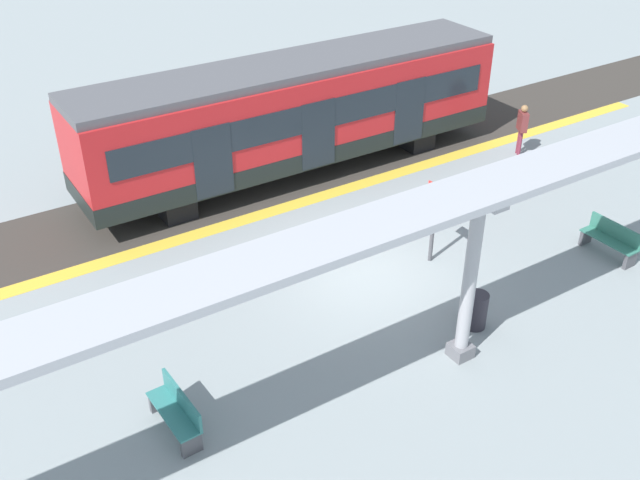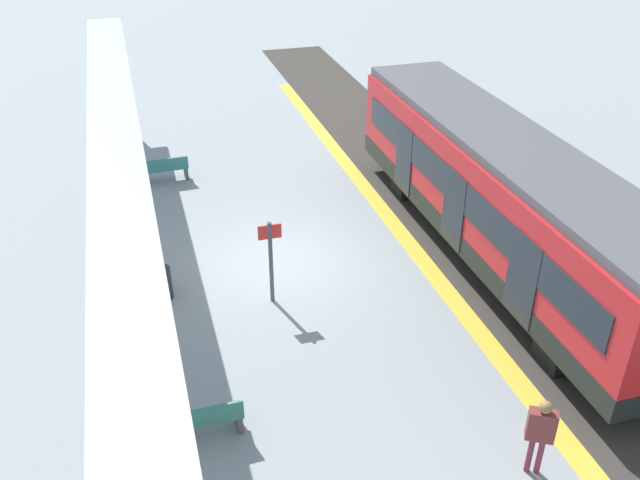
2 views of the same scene
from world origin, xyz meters
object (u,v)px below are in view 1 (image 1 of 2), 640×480
object	(u,v)px
platform_info_sign	(434,214)
passenger_waiting_near_edge	(522,124)
canopy_pillar_second	(470,280)
bench_near_end	(611,239)
bench_mid_platform	(177,411)
trash_bin	(476,310)
train_near_carriage	(295,115)

from	to	relation	value
platform_info_sign	passenger_waiting_near_edge	bearing A→B (deg)	117.06
canopy_pillar_second	bench_near_end	size ratio (longest dim) A/B	2.55
bench_near_end	bench_mid_platform	xyz separation A→B (m)	(-0.36, -11.58, 0.00)
trash_bin	platform_info_sign	xyz separation A→B (m)	(-2.57, 0.87, 0.90)
canopy_pillar_second	trash_bin	world-z (taller)	canopy_pillar_second
train_near_carriage	bench_near_end	xyz separation A→B (m)	(8.37, 4.26, -1.39)
trash_bin	passenger_waiting_near_edge	world-z (taller)	passenger_waiting_near_edge
canopy_pillar_second	trash_bin	bearing A→B (deg)	121.42
passenger_waiting_near_edge	platform_info_sign	bearing A→B (deg)	-62.94
trash_bin	passenger_waiting_near_edge	xyz separation A→B (m)	(-5.86, 7.33, 0.62)
bench_near_end	platform_info_sign	bearing A→B (deg)	-119.03
bench_near_end	platform_info_sign	distance (m)	4.67
canopy_pillar_second	bench_mid_platform	distance (m)	6.08
canopy_pillar_second	bench_mid_platform	world-z (taller)	canopy_pillar_second
bench_near_end	passenger_waiting_near_edge	size ratio (longest dim) A/B	0.90
bench_near_end	trash_bin	xyz separation A→B (m)	(0.34, -4.88, -0.02)
platform_info_sign	passenger_waiting_near_edge	distance (m)	7.25
canopy_pillar_second	bench_near_end	world-z (taller)	canopy_pillar_second
train_near_carriage	bench_near_end	world-z (taller)	train_near_carriage
bench_mid_platform	passenger_waiting_near_edge	bearing A→B (deg)	110.22
canopy_pillar_second	passenger_waiting_near_edge	bearing A→B (deg)	127.90
passenger_waiting_near_edge	canopy_pillar_second	bearing A→B (deg)	-52.10
bench_near_end	passenger_waiting_near_edge	distance (m)	6.07
bench_mid_platform	passenger_waiting_near_edge	distance (m)	14.96
platform_info_sign	train_near_carriage	bearing A→B (deg)	-177.69
train_near_carriage	trash_bin	bearing A→B (deg)	-4.11
train_near_carriage	passenger_waiting_near_edge	distance (m)	7.32
bench_near_end	platform_info_sign	size ratio (longest dim) A/B	0.69
passenger_waiting_near_edge	bench_near_end	bearing A→B (deg)	-23.87
canopy_pillar_second	bench_near_end	distance (m)	6.09
bench_near_end	trash_bin	distance (m)	4.90
train_near_carriage	bench_mid_platform	size ratio (longest dim) A/B	8.73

